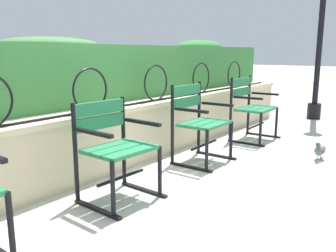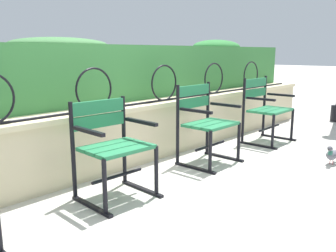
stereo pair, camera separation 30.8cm
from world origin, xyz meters
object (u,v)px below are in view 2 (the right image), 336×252
(park_chair_centre_right, at_px, (205,121))
(park_chair_rightmost, at_px, (265,108))
(park_chair_centre_left, at_px, (111,145))
(pigeon_near_chairs, at_px, (332,154))

(park_chair_centre_right, height_order, park_chair_rightmost, park_chair_rightmost)
(park_chair_rightmost, bearing_deg, park_chair_centre_left, 179.72)
(park_chair_centre_left, relative_size, park_chair_rightmost, 0.94)
(pigeon_near_chairs, bearing_deg, park_chair_centre_left, 154.04)
(park_chair_rightmost, height_order, pigeon_near_chairs, park_chair_rightmost)
(pigeon_near_chairs, bearing_deg, park_chair_centre_right, 129.16)
(park_chair_centre_right, relative_size, pigeon_near_chairs, 3.01)
(park_chair_centre_left, distance_m, pigeon_near_chairs, 2.46)
(park_chair_centre_right, bearing_deg, park_chair_rightmost, -1.09)
(park_chair_centre_right, height_order, pigeon_near_chairs, park_chair_centre_right)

